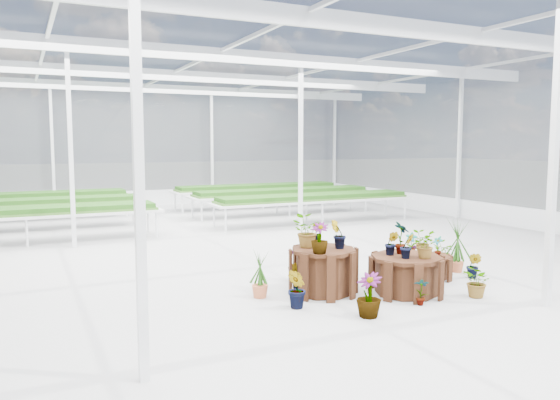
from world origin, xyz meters
name	(u,v)px	position (x,y,z in m)	size (l,w,h in m)	color
ground_plane	(258,270)	(0.00, 0.00, 0.00)	(24.00, 24.00, 0.00)	gray
greenhouse_shell	(258,153)	(0.00, 0.00, 2.25)	(18.00, 24.00, 4.50)	white
steel_frame	(258,153)	(0.00, 0.00, 2.25)	(18.00, 24.00, 4.50)	silver
nursery_benches	(167,208)	(0.00, 7.20, 0.42)	(16.00, 7.00, 0.84)	silver
plinth_tall	(324,271)	(0.32, -1.95, 0.37)	(1.09, 1.09, 0.74)	#371C0E
plinth_mid	(406,275)	(1.52, -2.55, 0.31)	(1.19, 1.19, 0.63)	#371C0E
plinth_low	(426,267)	(2.52, -1.85, 0.21)	(0.92, 0.92, 0.41)	#371C0E
nursery_plants	(380,256)	(1.40, -2.00, 0.52)	(4.86, 2.77, 1.28)	#1C4611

